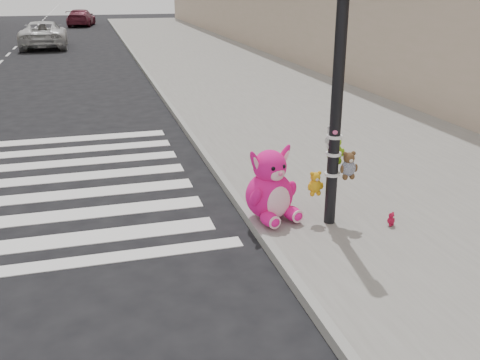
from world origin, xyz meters
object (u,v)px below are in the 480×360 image
object	(u,v)px
pink_bunny	(271,190)
car_white_near	(44,34)
signal_pole	(337,113)
red_teddy	(391,219)

from	to	relation	value
pink_bunny	car_white_near	size ratio (longest dim) A/B	0.21
signal_pole	car_white_near	xyz separation A→B (m)	(-5.49, 25.79, -1.05)
red_teddy	car_white_near	xyz separation A→B (m)	(-6.27, 26.17, 0.48)
signal_pole	car_white_near	bearing A→B (deg)	102.01
signal_pole	pink_bunny	distance (m)	1.47
signal_pole	red_teddy	xyz separation A→B (m)	(0.78, -0.38, -1.52)
signal_pole	car_white_near	world-z (taller)	signal_pole
red_teddy	car_white_near	world-z (taller)	car_white_near
signal_pole	red_teddy	distance (m)	1.75
signal_pole	pink_bunny	size ratio (longest dim) A/B	3.58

